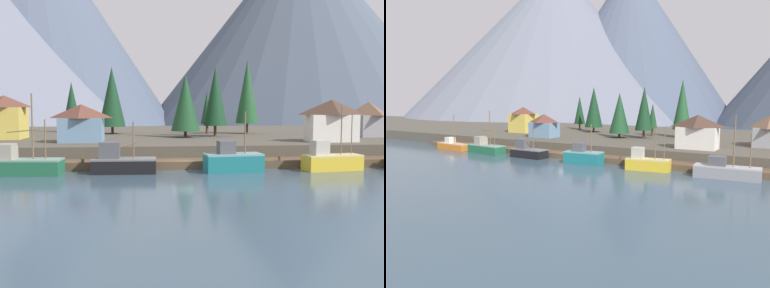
# 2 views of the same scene
# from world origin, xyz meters

# --- Properties ---
(ground_plane) EXTENTS (400.00, 400.00, 1.00)m
(ground_plane) POSITION_xyz_m (0.00, 20.00, -0.50)
(ground_plane) COLOR #384C5B
(dock) EXTENTS (80.00, 4.00, 1.60)m
(dock) POSITION_xyz_m (0.00, 1.99, 0.50)
(dock) COLOR brown
(dock) RESTS_ON ground_plane
(shoreline_bank) EXTENTS (400.00, 56.00, 2.50)m
(shoreline_bank) POSITION_xyz_m (0.00, 32.00, 1.25)
(shoreline_bank) COLOR #4C473D
(shoreline_bank) RESTS_ON ground_plane
(mountain_central_peak) EXTENTS (117.73, 117.73, 89.26)m
(mountain_central_peak) POSITION_xyz_m (-52.24, 144.85, 44.63)
(mountain_central_peak) COLOR #4C566B
(mountain_central_peak) RESTS_ON ground_plane
(mountain_east_peak) EXTENTS (138.74, 138.74, 88.00)m
(mountain_east_peak) POSITION_xyz_m (64.88, 151.89, 44.00)
(mountain_east_peak) COLOR #475160
(mountain_east_peak) RESTS_ON ground_plane
(fishing_boat_green) EXTENTS (9.11, 3.83, 9.14)m
(fishing_boat_green) POSITION_xyz_m (-18.59, -2.05, 1.16)
(fishing_boat_green) COLOR #1E5B3D
(fishing_boat_green) RESTS_ON ground_plane
(fishing_boat_black) EXTENTS (7.37, 3.24, 5.92)m
(fishing_boat_black) POSITION_xyz_m (-7.24, -1.77, 1.15)
(fishing_boat_black) COLOR black
(fishing_boat_black) RESTS_ON ground_plane
(fishing_boat_teal) EXTENTS (6.99, 3.65, 7.07)m
(fishing_boat_teal) POSITION_xyz_m (5.66, -1.99, 1.28)
(fishing_boat_teal) COLOR #196B70
(fishing_boat_teal) RESTS_ON ground_plane
(fishing_boat_yellow) EXTENTS (7.28, 3.57, 7.77)m
(fishing_boat_yellow) POSITION_xyz_m (17.63, -1.96, 1.20)
(fishing_boat_yellow) COLOR gold
(fishing_boat_yellow) RESTS_ON ground_plane
(house_grey) EXTENTS (5.27, 7.05, 5.88)m
(house_grey) POSITION_xyz_m (33.18, 19.98, 5.51)
(house_grey) COLOR gray
(house_grey) RESTS_ON shoreline_bank
(house_yellow) EXTENTS (6.24, 6.20, 6.85)m
(house_yellow) POSITION_xyz_m (-26.81, 19.90, 5.99)
(house_yellow) COLOR gold
(house_yellow) RESTS_ON shoreline_bank
(house_white) EXTENTS (7.25, 4.35, 6.12)m
(house_white) POSITION_xyz_m (22.49, 9.87, 5.63)
(house_white) COLOR silver
(house_white) RESTS_ON shoreline_bank
(house_blue) EXTENTS (6.41, 4.53, 5.44)m
(house_blue) POSITION_xyz_m (-13.78, 12.08, 5.28)
(house_blue) COLOR #6689A8
(house_blue) RESTS_ON shoreline_bank
(conifer_near_left) EXTENTS (4.89, 4.89, 12.24)m
(conifer_near_left) POSITION_xyz_m (-10.81, 30.52, 9.30)
(conifer_near_left) COLOR #4C3823
(conifer_near_left) RESTS_ON shoreline_bank
(conifer_near_right) EXTENTS (3.29, 3.29, 9.79)m
(conifer_near_right) POSITION_xyz_m (-19.09, 36.52, 8.19)
(conifer_near_right) COLOR #4C3823
(conifer_near_right) RESTS_ON shoreline_bank
(conifer_mid_left) EXTENTS (4.26, 4.26, 13.58)m
(conifer_mid_left) POSITION_xyz_m (14.03, 28.55, 10.25)
(conifer_mid_left) COLOR #4C3823
(conifer_mid_left) RESTS_ON shoreline_bank
(conifer_mid_right) EXTENTS (4.76, 4.76, 10.44)m
(conifer_mid_right) POSITION_xyz_m (1.91, 20.28, 8.26)
(conifer_mid_right) COLOR #4C3823
(conifer_mid_right) RESTS_ON shoreline_bank
(conifer_back_left) EXTENTS (4.05, 4.05, 11.79)m
(conifer_back_left) POSITION_xyz_m (7.15, 22.27, 9.30)
(conifer_back_left) COLOR #4C3823
(conifer_back_left) RESTS_ON shoreline_bank
(conifer_back_right) EXTENTS (2.41, 2.41, 7.90)m
(conifer_back_right) POSITION_xyz_m (6.64, 29.10, 7.32)
(conifer_back_right) COLOR #4C3823
(conifer_back_right) RESTS_ON shoreline_bank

